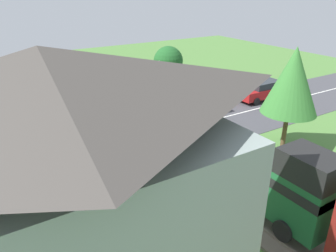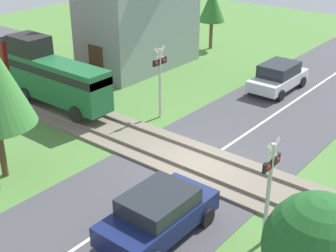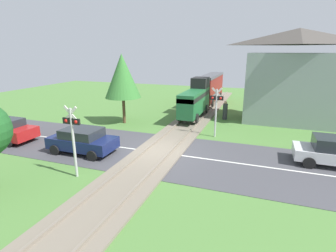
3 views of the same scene
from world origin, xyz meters
TOP-DOWN VIEW (x-y plane):
  - ground_plane at (0.00, 0.00)m, footprint 60.00×60.00m
  - road_surface at (0.00, 0.00)m, footprint 48.00×6.40m
  - track_bed at (0.00, 0.00)m, footprint 2.80×48.00m
  - train at (0.00, 12.40)m, footprint 1.58×13.96m
  - car_near_crossing at (-4.17, -1.44)m, footprint 3.86×1.98m
  - car_far_side at (9.19, 1.44)m, footprint 3.97×1.88m
  - car_behind_queue at (-10.48, -1.44)m, footprint 4.51×1.95m
  - crossing_signal_west_approach at (-2.53, -4.10)m, footprint 0.90×0.18m
  - crossing_signal_east_approach at (2.53, 4.10)m, footprint 0.90×0.18m
  - station_building at (7.60, 9.94)m, footprint 7.77×4.06m
  - pedestrian_by_station at (2.49, 9.19)m, footprint 0.40×0.40m
  - tree_roadside_hedge at (-5.12, 5.16)m, footprint 2.85×2.85m

SIDE VIEW (x-z plane):
  - ground_plane at x=0.00m, z-range 0.00..0.00m
  - road_surface at x=0.00m, z-range 0.00..0.02m
  - track_bed at x=0.00m, z-range -0.05..0.19m
  - pedestrian_by_station at x=2.49m, z-range -0.07..1.55m
  - car_near_crossing at x=-4.17m, z-range 0.04..1.49m
  - car_behind_queue at x=-10.48m, z-range 0.05..1.51m
  - car_far_side at x=9.19m, z-range 0.03..1.53m
  - train at x=0.00m, z-range 0.28..3.46m
  - crossing_signal_west_approach at x=-2.53m, z-range 0.46..3.88m
  - crossing_signal_east_approach at x=2.53m, z-range 0.46..3.88m
  - station_building at x=7.60m, z-range -0.10..7.30m
  - tree_roadside_hedge at x=-5.12m, z-range 1.05..6.59m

